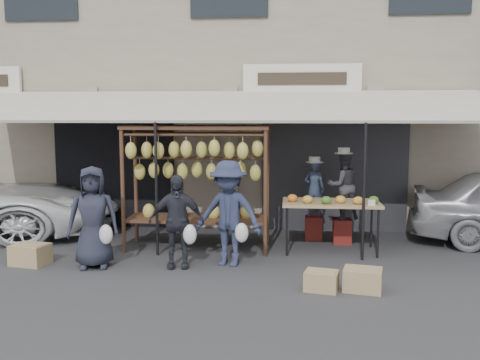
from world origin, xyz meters
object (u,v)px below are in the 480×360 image
object	(u,v)px
vendor_right	(343,185)
customer_left	(93,217)
customer_mid	(177,221)
crate_near_b	(363,280)
customer_right	(228,213)
crate_near_a	(321,281)
produce_table	(331,204)
crate_far	(30,255)
vendor_left	(314,189)
banana_rack	(196,163)

from	to	relation	value
vendor_right	customer_left	size ratio (longest dim) A/B	0.78
customer_mid	crate_near_b	size ratio (longest dim) A/B	2.89
customer_right	crate_near_a	distance (m)	1.96
produce_table	crate_near_a	distance (m)	2.26
crate_near_b	crate_far	bearing A→B (deg)	171.11
vendor_left	customer_left	bearing A→B (deg)	39.94
customer_right	crate_far	xyz separation A→B (m)	(-3.21, -0.27, -0.68)
vendor_right	customer_right	size ratio (longest dim) A/B	0.75
customer_right	vendor_left	bearing A→B (deg)	66.58
customer_right	crate_far	size ratio (longest dim) A/B	3.05
customer_left	crate_far	xyz separation A→B (m)	(-1.09, 0.05, -0.65)
banana_rack	vendor_left	bearing A→B (deg)	24.30
crate_near_b	customer_mid	bearing A→B (deg)	162.35
customer_mid	crate_near_b	bearing A→B (deg)	-25.74
crate_far	crate_near_a	bearing A→B (deg)	-10.44
customer_left	crate_far	bearing A→B (deg)	163.72
crate_near_a	customer_mid	bearing A→B (deg)	157.36
produce_table	customer_left	distance (m)	4.05
customer_mid	crate_far	world-z (taller)	customer_mid
customer_mid	crate_near_a	bearing A→B (deg)	-30.73
crate_near_a	vendor_right	bearing A→B (deg)	78.92
banana_rack	customer_right	distance (m)	1.40
customer_left	crate_near_b	bearing A→B (deg)	-24.30
vendor_right	crate_near_b	size ratio (longest dim) A/B	2.47
produce_table	vendor_left	xyz separation A→B (m)	(-0.26, 0.96, 0.13)
customer_mid	crate_near_a	distance (m)	2.49
produce_table	customer_right	world-z (taller)	customer_right
customer_right	crate_near_b	distance (m)	2.38
banana_rack	vendor_left	xyz separation A→B (m)	(2.14, 0.96, -0.57)
customer_right	crate_near_b	size ratio (longest dim) A/B	3.30
vendor_left	crate_near_b	distance (m)	3.20
customer_mid	produce_table	bearing A→B (deg)	17.10
customer_left	vendor_left	bearing A→B (deg)	18.65
banana_rack	vendor_left	size ratio (longest dim) A/B	2.38
customer_left	customer_mid	bearing A→B (deg)	-8.36
vendor_left	crate_far	distance (m)	5.23
crate_near_a	crate_far	world-z (taller)	crate_far
vendor_left	crate_near_a	xyz separation A→B (m)	(-0.02, -3.07, -0.87)
customer_left	crate_near_a	size ratio (longest dim) A/B	3.62
customer_mid	vendor_left	bearing A→B (deg)	35.45
banana_rack	vendor_right	xyz separation A→B (m)	(2.66, 0.68, -0.46)
produce_table	customer_right	xyz separation A→B (m)	(-1.71, -0.98, -0.02)
vendor_left	crate_near_b	world-z (taller)	vendor_left
produce_table	banana_rack	bearing A→B (deg)	-179.90
crate_far	vendor_right	bearing A→B (deg)	20.46
customer_right	crate_near_a	world-z (taller)	customer_right
produce_table	customer_left	xyz separation A→B (m)	(-3.83, -1.31, -0.06)
customer_right	crate_near_b	bearing A→B (deg)	-15.32
customer_mid	crate_far	bearing A→B (deg)	173.72
customer_mid	customer_right	size ratio (longest dim) A/B	0.88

